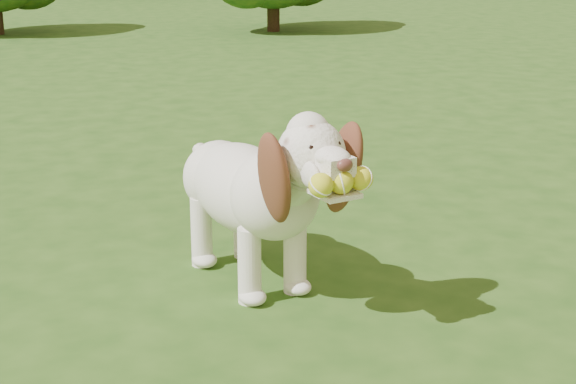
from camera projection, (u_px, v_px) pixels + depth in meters
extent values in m
plane|color=#234714|center=(332.00, 247.00, 3.67)|extent=(80.00, 80.00, 0.00)
ellipsoid|color=white|center=(245.00, 189.00, 3.26)|extent=(0.45, 0.67, 0.32)
ellipsoid|color=white|center=(275.00, 195.00, 3.06)|extent=(0.38, 0.38, 0.32)
ellipsoid|color=white|center=(220.00, 177.00, 3.44)|extent=(0.35, 0.35, 0.29)
cylinder|color=white|center=(292.00, 181.00, 2.93)|extent=(0.22, 0.28, 0.25)
sphere|color=white|center=(311.00, 154.00, 2.80)|extent=(0.27, 0.27, 0.22)
sphere|color=white|center=(308.00, 134.00, 2.80)|extent=(0.17, 0.17, 0.14)
cube|color=white|center=(332.00, 164.00, 2.70)|extent=(0.12, 0.15, 0.06)
ellipsoid|color=#592D28|center=(345.00, 165.00, 2.63)|extent=(0.06, 0.04, 0.04)
cube|color=white|center=(334.00, 193.00, 2.71)|extent=(0.15, 0.16, 0.01)
ellipsoid|color=brown|center=(274.00, 178.00, 2.76)|extent=(0.15, 0.23, 0.34)
ellipsoid|color=brown|center=(343.00, 167.00, 2.89)|extent=(0.16, 0.21, 0.34)
cylinder|color=white|center=(206.00, 160.00, 3.54)|extent=(0.09, 0.16, 0.12)
cylinder|color=white|center=(250.00, 266.00, 3.10)|extent=(0.10, 0.10, 0.28)
cylinder|color=white|center=(295.00, 256.00, 3.19)|extent=(0.10, 0.10, 0.28)
cylinder|color=white|center=(202.00, 232.00, 3.44)|extent=(0.10, 0.10, 0.28)
cylinder|color=white|center=(244.00, 224.00, 3.53)|extent=(0.10, 0.10, 0.28)
sphere|color=gold|center=(321.00, 185.00, 2.63)|extent=(0.09, 0.09, 0.08)
sphere|color=gold|center=(341.00, 182.00, 2.67)|extent=(0.09, 0.09, 0.08)
sphere|color=gold|center=(361.00, 179.00, 2.70)|extent=(0.09, 0.09, 0.08)
cylinder|color=#382314|center=(273.00, 11.00, 10.65)|extent=(0.15, 0.15, 0.48)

